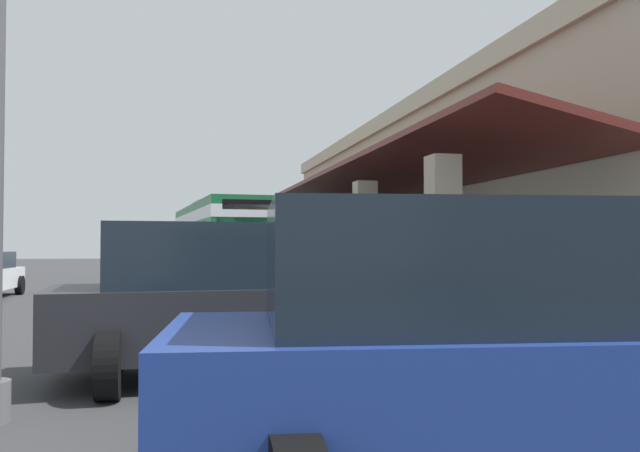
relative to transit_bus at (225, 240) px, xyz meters
The scene contains 8 objects.
ground 7.18m from the transit_bus, 99.42° to the left, with size 120.00×120.00×0.00m, color #38383A.
curb_strip 3.43m from the transit_bus, 109.60° to the left, with size 37.85×0.50×0.12m, color #9E998E.
plaza_building 12.51m from the transit_bus, 94.54° to the left, with size 31.84×15.98×6.78m.
transit_bus is the anchor object (origin of this frame).
parked_suv_blue 19.83m from the transit_bus, ahead, with size 3.06×4.99×1.97m.
parked_suv_charcoal 15.27m from the transit_bus, ahead, with size 2.92×4.92×1.97m.
pedestrian 8.35m from the transit_bus, ahead, with size 0.51×0.62×1.79m.
potted_palm 11.91m from the transit_bus, 158.14° to the left, with size 1.79×1.90×2.57m.
Camera 1 is at (24.98, -0.59, 1.70)m, focal length 36.98 mm.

